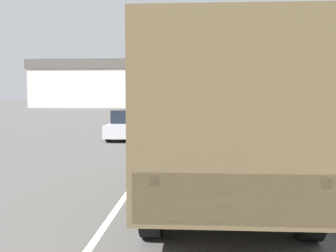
{
  "coord_description": "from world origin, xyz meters",
  "views": [
    {
      "loc": [
        1.44,
        1.71,
        2.1
      ],
      "look_at": [
        0.77,
        11.81,
        1.33
      ],
      "focal_mm": 45.0,
      "sensor_mm": 36.0,
      "label": 1
    }
  ],
  "objects_px": {
    "car_nearest_ahead": "(131,125)",
    "car_third_ahead": "(202,107)",
    "car_fourth_ahead": "(171,105)",
    "car_second_ahead": "(197,114)",
    "lamp_post": "(333,6)",
    "military_truck": "(220,113)"
  },
  "relations": [
    {
      "from": "military_truck",
      "to": "lamp_post",
      "type": "distance_m",
      "value": 3.86
    },
    {
      "from": "military_truck",
      "to": "car_third_ahead",
      "type": "xyz_separation_m",
      "value": [
        0.14,
        35.14,
        -0.98
      ]
    },
    {
      "from": "car_nearest_ahead",
      "to": "lamp_post",
      "type": "height_order",
      "value": "lamp_post"
    },
    {
      "from": "car_nearest_ahead",
      "to": "car_fourth_ahead",
      "type": "xyz_separation_m",
      "value": [
        -0.08,
        33.97,
        0.07
      ]
    },
    {
      "from": "military_truck",
      "to": "car_fourth_ahead",
      "type": "distance_m",
      "value": 45.45
    },
    {
      "from": "car_nearest_ahead",
      "to": "car_fourth_ahead",
      "type": "distance_m",
      "value": 33.97
    },
    {
      "from": "car_third_ahead",
      "to": "car_fourth_ahead",
      "type": "height_order",
      "value": "car_third_ahead"
    },
    {
      "from": "car_nearest_ahead",
      "to": "car_fourth_ahead",
      "type": "relative_size",
      "value": 1.08
    },
    {
      "from": "lamp_post",
      "to": "car_third_ahead",
      "type": "bearing_deg",
      "value": 94.21
    },
    {
      "from": "car_fourth_ahead",
      "to": "lamp_post",
      "type": "relative_size",
      "value": 0.6
    },
    {
      "from": "car_fourth_ahead",
      "to": "car_third_ahead",
      "type": "bearing_deg",
      "value": -69.59
    },
    {
      "from": "military_truck",
      "to": "car_nearest_ahead",
      "type": "bearing_deg",
      "value": 107.47
    },
    {
      "from": "car_second_ahead",
      "to": "car_third_ahead",
      "type": "relative_size",
      "value": 0.86
    },
    {
      "from": "car_second_ahead",
      "to": "car_fourth_ahead",
      "type": "distance_m",
      "value": 22.79
    },
    {
      "from": "car_second_ahead",
      "to": "lamp_post",
      "type": "relative_size",
      "value": 0.59
    },
    {
      "from": "car_third_ahead",
      "to": "lamp_post",
      "type": "bearing_deg",
      "value": -85.79
    },
    {
      "from": "lamp_post",
      "to": "military_truck",
      "type": "bearing_deg",
      "value": -149.0
    },
    {
      "from": "military_truck",
      "to": "car_second_ahead",
      "type": "bearing_deg",
      "value": 90.92
    },
    {
      "from": "car_second_ahead",
      "to": "military_truck",
      "type": "bearing_deg",
      "value": -89.08
    },
    {
      "from": "car_nearest_ahead",
      "to": "car_second_ahead",
      "type": "xyz_separation_m",
      "value": [
        3.2,
        11.41,
        0.01
      ]
    },
    {
      "from": "car_nearest_ahead",
      "to": "car_third_ahead",
      "type": "relative_size",
      "value": 0.95
    },
    {
      "from": "car_second_ahead",
      "to": "car_third_ahead",
      "type": "distance_m",
      "value": 12.42
    }
  ]
}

